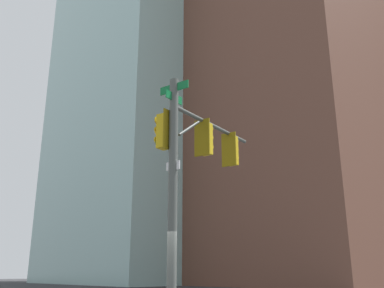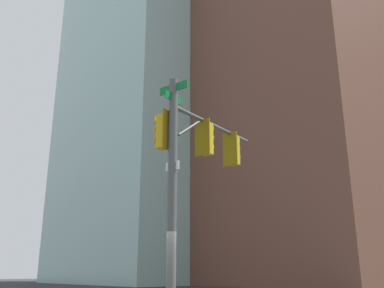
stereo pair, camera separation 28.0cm
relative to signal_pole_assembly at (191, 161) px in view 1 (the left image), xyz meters
name	(u,v)px [view 1 (the left image)]	position (x,y,z in m)	size (l,w,h in m)	color
signal_pole_assembly	(191,161)	(0.00, 0.00, 0.00)	(1.45, 4.50, 6.83)	#4C514C
building_brick_nearside	(284,62)	(-20.96, 36.36, 24.08)	(23.72, 20.05, 57.40)	brown
building_brick_midblock	(263,172)	(-25.71, 36.72, 9.81)	(20.79, 14.22, 28.86)	brown
building_glass_tower	(164,73)	(-43.39, 33.55, 29.67)	(26.28, 29.33, 68.57)	#9EC6C1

